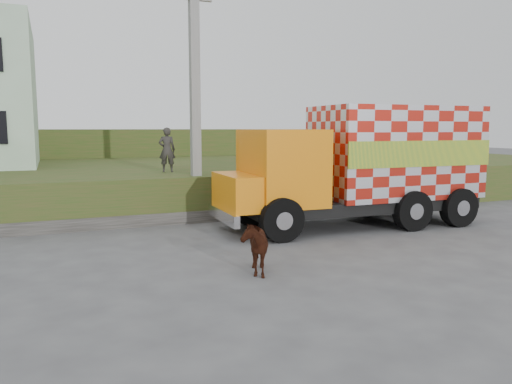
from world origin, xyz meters
name	(u,v)px	position (x,y,z in m)	size (l,w,h in m)	color
ground	(282,247)	(0.00, 0.00, 0.00)	(120.00, 120.00, 0.00)	#474749
embankment	(186,181)	(0.00, 10.00, 0.75)	(40.00, 12.00, 1.50)	#2C4D19
embankment_far	(140,152)	(0.00, 22.00, 1.50)	(40.00, 12.00, 3.00)	#2C4D19
retaining_strip	(170,218)	(-2.00, 4.20, 0.20)	(16.00, 0.50, 0.40)	#595651
utility_pole	(195,97)	(-1.00, 4.60, 4.08)	(1.20, 0.30, 8.00)	gray
cargo_truck	(364,165)	(3.67, 1.70, 1.93)	(8.49, 3.12, 3.75)	black
cow	(253,245)	(-1.57, -1.87, 0.59)	(0.64, 1.40, 1.18)	black
pedestrian	(167,150)	(-1.60, 6.28, 2.30)	(0.58, 0.38, 1.60)	#322F2C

